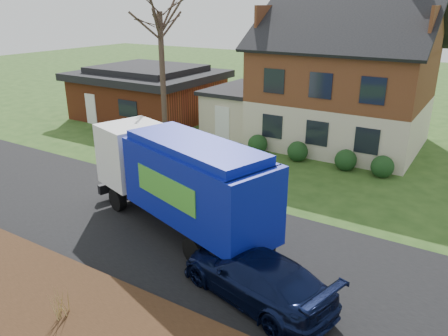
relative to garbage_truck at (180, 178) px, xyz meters
The scene contains 9 objects.
ground 2.21m from the garbage_truck, 160.94° to the right, with size 120.00×120.00×0.00m, color #254517.
road 2.20m from the garbage_truck, 160.94° to the right, with size 80.00×7.00×0.02m, color black.
mulch_verge 5.90m from the garbage_truck, 96.81° to the right, with size 80.00×3.50×0.30m, color black.
main_house 13.84m from the garbage_truck, 86.53° to the left, with size 12.95×8.95×9.26m.
ranch_house 17.99m from the garbage_truck, 134.75° to the left, with size 9.80×8.20×3.70m.
garbage_truck is the anchor object (origin of this frame).
silver_sedan 4.31m from the garbage_truck, 113.52° to the left, with size 1.68×4.83×1.59m, color #999BA0.
navy_wagon 4.82m from the garbage_truck, 26.06° to the right, with size 1.98×4.86×1.41m, color black.
grass_clump_mid 5.87m from the garbage_truck, 85.90° to the right, with size 0.32×0.26×0.90m.
Camera 1 is at (9.55, -11.09, 7.86)m, focal length 35.00 mm.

